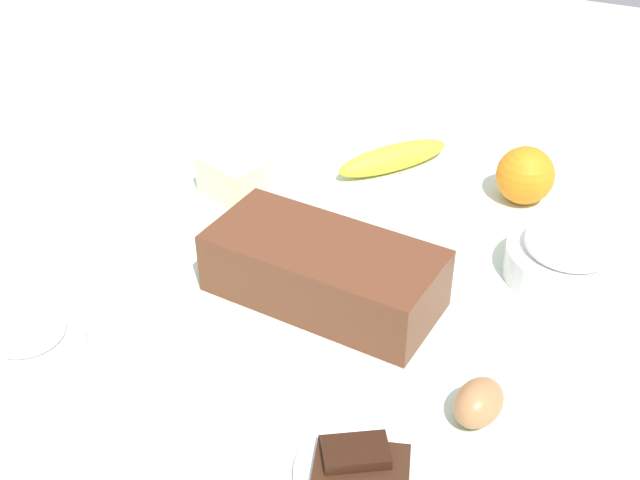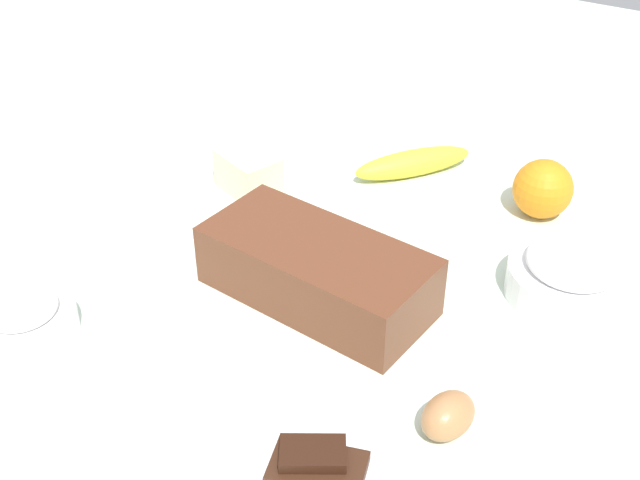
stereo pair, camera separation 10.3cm
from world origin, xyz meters
name	(u,v)px [view 2 (the right image)]	position (x,y,z in m)	size (l,w,h in m)	color
ground_plane	(320,271)	(0.00, 0.00, -0.01)	(2.40, 2.40, 0.02)	silver
loaf_pan	(317,270)	(-0.03, 0.06, 0.04)	(0.29, 0.16, 0.08)	brown
flour_bowl	(23,319)	(0.22, 0.29, 0.03)	(0.12, 0.12, 0.06)	white
sugar_bowl	(571,274)	(-0.29, -0.10, 0.03)	(0.15, 0.15, 0.07)	white
banana	(415,164)	(0.00, -0.27, 0.02)	(0.19, 0.04, 0.04)	yellow
orange_fruit	(543,189)	(-0.20, -0.27, 0.04)	(0.08, 0.08, 0.08)	orange
butter_block	(249,173)	(0.19, -0.10, 0.03)	(0.09, 0.06, 0.06)	#F4EDB2
egg_near_butter	(448,416)	(-0.26, 0.17, 0.02)	(0.05, 0.05, 0.06)	#AD7547
chocolate_plate	(317,472)	(-0.17, 0.29, 0.01)	(0.13, 0.13, 0.03)	white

